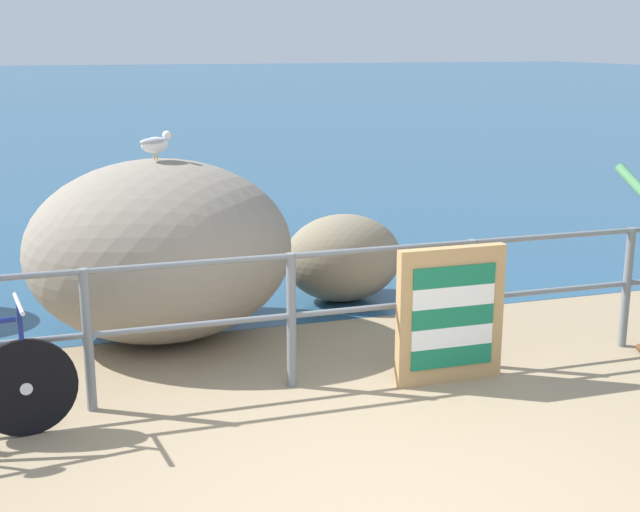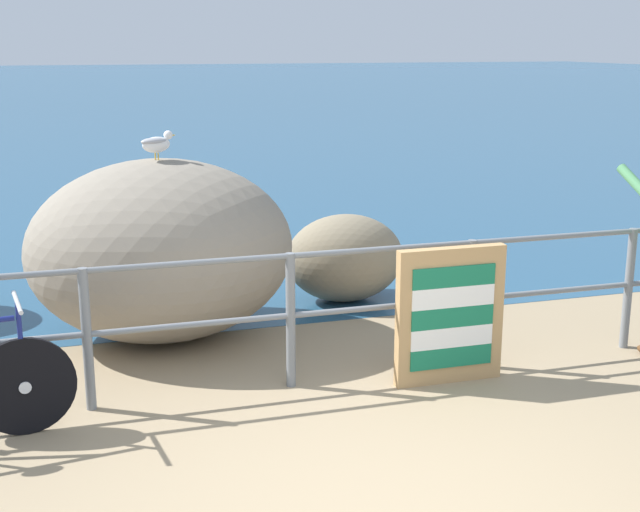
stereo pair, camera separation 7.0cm
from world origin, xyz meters
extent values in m
cube|color=#937F60|center=(0.00, 20.00, -0.05)|extent=(120.00, 120.00, 0.10)
cube|color=navy|center=(0.00, 48.31, 0.00)|extent=(120.00, 90.00, 0.01)
cylinder|color=slate|center=(-1.44, 1.96, 0.51)|extent=(0.07, 0.07, 1.02)
cylinder|color=slate|center=(0.00, 1.96, 0.51)|extent=(0.07, 0.07, 1.02)
cylinder|color=slate|center=(1.44, 1.96, 0.51)|extent=(0.07, 0.07, 1.02)
cylinder|color=slate|center=(2.89, 1.96, 0.51)|extent=(0.07, 0.07, 1.02)
cylinder|color=slate|center=(0.00, 1.96, 1.00)|extent=(8.67, 0.04, 0.04)
cylinder|color=slate|center=(0.00, 1.96, 0.55)|extent=(8.67, 0.04, 0.04)
cylinder|color=black|center=(-1.86, 1.68, 0.33)|extent=(0.66, 0.12, 0.66)
cylinder|color=#B7BCC6|center=(-1.86, 1.68, 0.33)|extent=(0.09, 0.07, 0.08)
cylinder|color=navy|center=(-1.86, 1.68, 0.62)|extent=(0.03, 0.03, 0.57)
cylinder|color=#B7BCC6|center=(-1.86, 1.68, 0.90)|extent=(0.09, 0.48, 0.03)
cube|color=tan|center=(1.16, 1.71, 0.52)|extent=(0.84, 0.09, 1.04)
cube|color=#19704C|center=(1.16, 1.66, 0.21)|extent=(0.66, 0.01, 0.16)
cube|color=white|center=(1.16, 1.66, 0.36)|extent=(0.66, 0.01, 0.16)
cube|color=#19704C|center=(1.16, 1.66, 0.52)|extent=(0.66, 0.01, 0.16)
cube|color=white|center=(1.16, 1.66, 0.68)|extent=(0.66, 0.01, 0.16)
cube|color=#19704C|center=(1.16, 1.66, 0.83)|extent=(0.66, 0.01, 0.16)
ellipsoid|color=gray|center=(-0.77, 3.35, 0.77)|extent=(2.26, 1.97, 1.55)
ellipsoid|color=#81745C|center=(1.07, 3.92, 0.43)|extent=(1.17, 0.91, 0.86)
cylinder|color=gold|center=(-0.78, 3.34, 1.58)|extent=(0.01, 0.01, 0.06)
cylinder|color=gold|center=(-0.76, 3.30, 1.58)|extent=(0.01, 0.01, 0.06)
ellipsoid|color=white|center=(-0.77, 3.32, 1.67)|extent=(0.28, 0.22, 0.13)
ellipsoid|color=#9E9EA3|center=(-0.79, 3.31, 1.70)|extent=(0.27, 0.22, 0.06)
sphere|color=white|center=(-0.67, 3.37, 1.74)|extent=(0.08, 0.08, 0.08)
cone|color=gold|center=(-0.62, 3.39, 1.74)|extent=(0.06, 0.04, 0.02)
camera|label=1|loc=(-1.58, -3.80, 2.50)|focal=48.11mm
camera|label=2|loc=(-1.51, -3.82, 2.50)|focal=48.11mm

